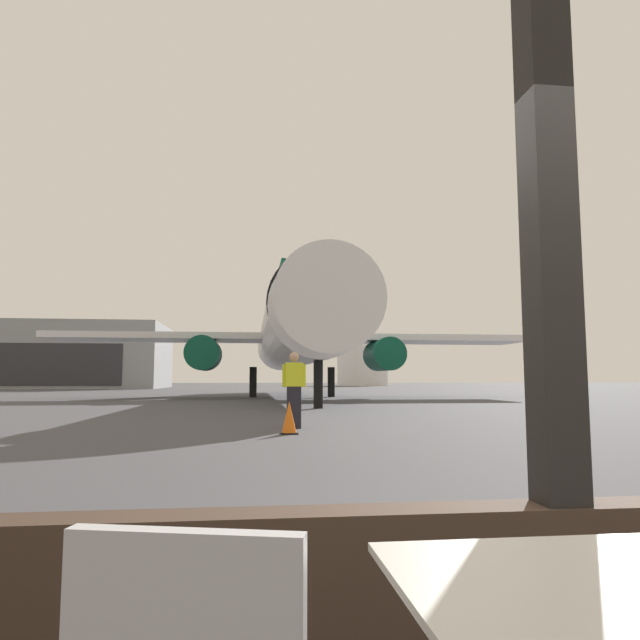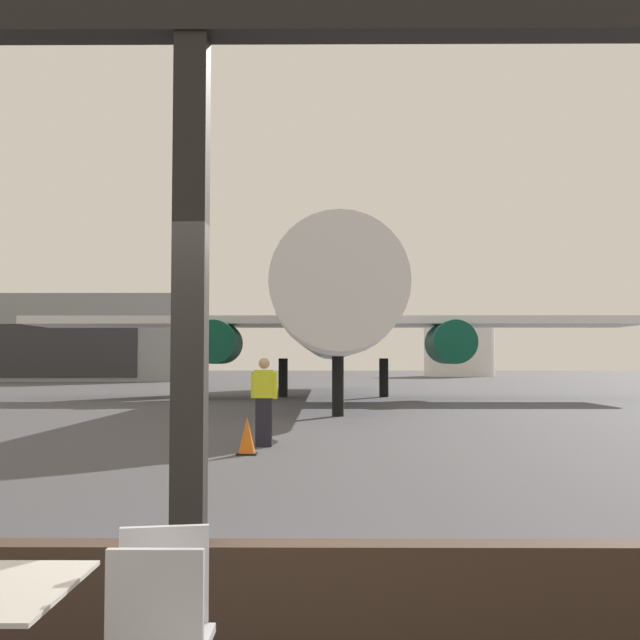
% 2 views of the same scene
% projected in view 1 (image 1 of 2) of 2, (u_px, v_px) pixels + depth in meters
% --- Properties ---
extents(ground_plane, '(220.00, 220.00, 0.00)m').
position_uv_depth(ground_plane, '(269.00, 394.00, 42.03)').
color(ground_plane, '#424247').
extents(window_frame, '(7.51, 0.24, 3.91)m').
position_uv_depth(window_frame, '(552.00, 312.00, 2.68)').
color(window_frame, '#38281E').
rests_on(window_frame, ground).
extents(airplane, '(27.98, 31.53, 10.82)m').
position_uv_depth(airplane, '(295.00, 333.00, 33.95)').
color(airplane, silver).
rests_on(airplane, ground).
extents(ground_crew_worker, '(0.53, 0.28, 1.74)m').
position_uv_depth(ground_crew_worker, '(294.00, 389.00, 13.18)').
color(ground_crew_worker, black).
rests_on(ground_crew_worker, ground).
extents(traffic_cone, '(0.36, 0.36, 0.68)m').
position_uv_depth(traffic_cone, '(289.00, 418.00, 11.78)').
color(traffic_cone, orange).
rests_on(traffic_cone, ground).
extents(distant_hangar, '(22.13, 14.82, 7.50)m').
position_uv_depth(distant_hangar, '(69.00, 356.00, 67.95)').
color(distant_hangar, gray).
rests_on(distant_hangar, ground).
extents(fuel_storage_tank, '(8.22, 8.22, 6.30)m').
position_uv_depth(fuel_storage_tank, '(363.00, 366.00, 91.75)').
color(fuel_storage_tank, white).
rests_on(fuel_storage_tank, ground).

